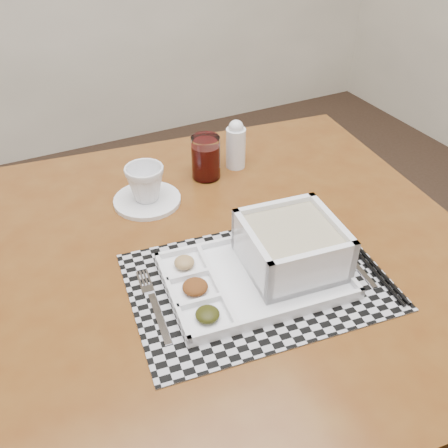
% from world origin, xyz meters
% --- Properties ---
extents(dining_table, '(1.08, 1.08, 0.73)m').
position_xyz_m(dining_table, '(0.56, 0.54, 0.65)').
color(dining_table, '#592C10').
rests_on(dining_table, ground).
extents(placemat, '(0.49, 0.37, 0.00)m').
position_xyz_m(placemat, '(0.56, 0.42, 0.73)').
color(placemat, '#AAAAB1').
rests_on(placemat, dining_table).
extents(serving_tray, '(0.34, 0.26, 0.10)m').
position_xyz_m(serving_tray, '(0.61, 0.43, 0.77)').
color(serving_tray, white).
rests_on(serving_tray, placemat).
extents(fork, '(0.04, 0.19, 0.00)m').
position_xyz_m(fork, '(0.37, 0.46, 0.73)').
color(fork, silver).
rests_on(fork, placemat).
extents(spoon, '(0.04, 0.18, 0.01)m').
position_xyz_m(spoon, '(0.75, 0.45, 0.73)').
color(spoon, silver).
rests_on(spoon, placemat).
extents(chopsticks, '(0.04, 0.24, 0.01)m').
position_xyz_m(chopsticks, '(0.77, 0.37, 0.74)').
color(chopsticks, black).
rests_on(chopsticks, placemat).
extents(saucer, '(0.15, 0.15, 0.01)m').
position_xyz_m(saucer, '(0.47, 0.76, 0.73)').
color(saucer, white).
rests_on(saucer, dining_table).
extents(cup, '(0.10, 0.10, 0.08)m').
position_xyz_m(cup, '(0.47, 0.76, 0.78)').
color(cup, white).
rests_on(cup, saucer).
extents(juice_glass, '(0.07, 0.07, 0.10)m').
position_xyz_m(juice_glass, '(0.63, 0.80, 0.78)').
color(juice_glass, white).
rests_on(juice_glass, dining_table).
extents(creamer_bottle, '(0.05, 0.05, 0.12)m').
position_xyz_m(creamer_bottle, '(0.72, 0.82, 0.79)').
color(creamer_bottle, white).
rests_on(creamer_bottle, dining_table).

